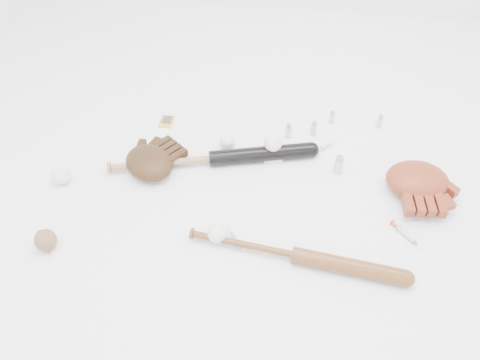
# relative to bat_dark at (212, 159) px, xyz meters

# --- Properties ---
(bat_dark) EXTENTS (0.88, 0.30, 0.07)m
(bat_dark) POSITION_rel_bat_dark_xyz_m (0.00, 0.00, 0.00)
(bat_dark) COLOR black
(bat_dark) RESTS_ON ground
(bat_wood) EXTENTS (0.80, 0.14, 0.06)m
(bat_wood) POSITION_rel_bat_dark_xyz_m (0.37, -0.42, -0.00)
(bat_wood) COLOR brown
(bat_wood) RESTS_ON ground
(glove_dark) EXTENTS (0.36, 0.36, 0.09)m
(glove_dark) POSITION_rel_bat_dark_xyz_m (-0.24, -0.07, 0.01)
(glove_dark) COLOR #331E0E
(glove_dark) RESTS_ON ground
(glove_tan) EXTENTS (0.31, 0.31, 0.11)m
(glove_tan) POSITION_rel_bat_dark_xyz_m (0.82, -0.02, 0.02)
(glove_tan) COLOR maroon
(glove_tan) RESTS_ON ground
(trading_card) EXTENTS (0.06, 0.09, 0.00)m
(trading_card) POSITION_rel_bat_dark_xyz_m (-0.26, 0.24, -0.03)
(trading_card) COLOR gold
(trading_card) RESTS_ON ground
(pedestal) EXTENTS (0.09, 0.09, 0.04)m
(pedestal) POSITION_rel_bat_dark_xyz_m (0.25, 0.08, -0.01)
(pedestal) COLOR white
(pedestal) RESTS_ON ground
(baseball_on_pedestal) EXTENTS (0.08, 0.08, 0.08)m
(baseball_on_pedestal) POSITION_rel_bat_dark_xyz_m (0.25, 0.08, 0.05)
(baseball_on_pedestal) COLOR white
(baseball_on_pedestal) RESTS_ON pedestal
(baseball_left) EXTENTS (0.08, 0.08, 0.08)m
(baseball_left) POSITION_rel_bat_dark_xyz_m (-0.58, -0.18, 0.01)
(baseball_left) COLOR white
(baseball_left) RESTS_ON ground
(baseball_upper) EXTENTS (0.07, 0.07, 0.07)m
(baseball_upper) POSITION_rel_bat_dark_xyz_m (0.05, 0.11, 0.00)
(baseball_upper) COLOR white
(baseball_upper) RESTS_ON ground
(baseball_mid) EXTENTS (0.07, 0.07, 0.07)m
(baseball_mid) POSITION_rel_bat_dark_xyz_m (0.09, -0.38, 0.00)
(baseball_mid) COLOR white
(baseball_mid) RESTS_ON ground
(baseball_aged) EXTENTS (0.08, 0.08, 0.08)m
(baseball_aged) POSITION_rel_bat_dark_xyz_m (-0.51, -0.49, 0.01)
(baseball_aged) COLOR brown
(baseball_aged) RESTS_ON ground
(syringe_0) EXTENTS (0.12, 0.13, 0.02)m
(syringe_0) POSITION_rel_bat_dark_xyz_m (-0.52, -0.49, -0.02)
(syringe_0) COLOR #ADBCC6
(syringe_0) RESTS_ON ground
(syringe_1) EXTENTS (0.10, 0.12, 0.02)m
(syringe_1) POSITION_rel_bat_dark_xyz_m (0.16, -0.37, -0.02)
(syringe_1) COLOR #ADBCC6
(syringe_1) RESTS_ON ground
(syringe_2) EXTENTS (0.11, 0.11, 0.02)m
(syringe_2) POSITION_rel_bat_dark_xyz_m (0.47, 0.17, -0.02)
(syringe_2) COLOR #ADBCC6
(syringe_2) RESTS_ON ground
(syringe_3) EXTENTS (0.13, 0.14, 0.02)m
(syringe_3) POSITION_rel_bat_dark_xyz_m (0.77, -0.26, -0.02)
(syringe_3) COLOR #ADBCC6
(syringe_3) RESTS_ON ground
(vial_0) EXTENTS (0.02, 0.02, 0.06)m
(vial_0) POSITION_rel_bat_dark_xyz_m (0.49, 0.34, -0.00)
(vial_0) COLOR #B5C0C7
(vial_0) RESTS_ON ground
(vial_1) EXTENTS (0.03, 0.03, 0.07)m
(vial_1) POSITION_rel_bat_dark_xyz_m (0.70, 0.34, -0.00)
(vial_1) COLOR #B5C0C7
(vial_1) RESTS_ON ground
(vial_2) EXTENTS (0.03, 0.03, 0.07)m
(vial_2) POSITION_rel_bat_dark_xyz_m (0.30, 0.22, 0.00)
(vial_2) COLOR #B5C0C7
(vial_2) RESTS_ON ground
(vial_3) EXTENTS (0.04, 0.04, 0.08)m
(vial_3) POSITION_rel_bat_dark_xyz_m (0.52, 0.03, 0.01)
(vial_3) COLOR #B5C0C7
(vial_3) RESTS_ON ground
(vial_4) EXTENTS (0.03, 0.03, 0.07)m
(vial_4) POSITION_rel_bat_dark_xyz_m (-0.27, -0.09, 0.00)
(vial_4) COLOR #B5C0C7
(vial_4) RESTS_ON ground
(vial_5) EXTENTS (0.03, 0.03, 0.07)m
(vial_5) POSITION_rel_bat_dark_xyz_m (0.41, 0.25, 0.00)
(vial_5) COLOR #B5C0C7
(vial_5) RESTS_ON ground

